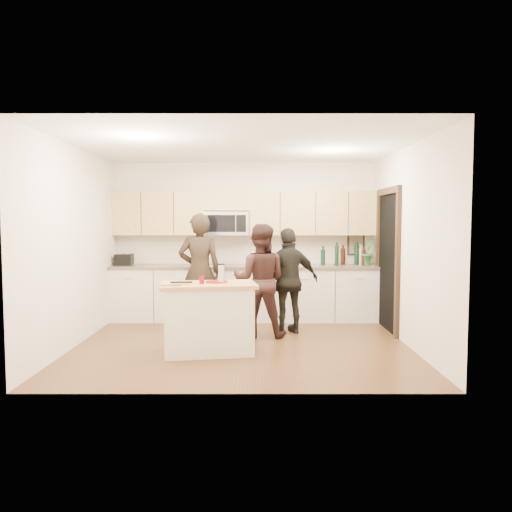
{
  "coord_description": "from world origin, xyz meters",
  "views": [
    {
      "loc": [
        0.19,
        -6.77,
        1.69
      ],
      "look_at": [
        0.19,
        0.35,
        1.19
      ],
      "focal_mm": 35.0,
      "sensor_mm": 36.0,
      "label": 1
    }
  ],
  "objects_px": {
    "island": "(209,318)",
    "woman_center": "(260,280)",
    "toaster": "(124,260)",
    "woman_left": "(200,272)",
    "woman_right": "(289,281)"
  },
  "relations": [
    {
      "from": "island",
      "to": "toaster",
      "type": "xyz_separation_m",
      "value": [
        -1.64,
        2.14,
        0.58
      ]
    },
    {
      "from": "woman_left",
      "to": "woman_center",
      "type": "relative_size",
      "value": 1.1
    },
    {
      "from": "woman_center",
      "to": "woman_right",
      "type": "distance_m",
      "value": 0.49
    },
    {
      "from": "toaster",
      "to": "woman_center",
      "type": "bearing_deg",
      "value": -27.55
    },
    {
      "from": "woman_left",
      "to": "woman_right",
      "type": "height_order",
      "value": "woman_left"
    },
    {
      "from": "toaster",
      "to": "woman_left",
      "type": "height_order",
      "value": "woman_left"
    },
    {
      "from": "island",
      "to": "woman_left",
      "type": "bearing_deg",
      "value": 92.51
    },
    {
      "from": "island",
      "to": "woman_center",
      "type": "distance_m",
      "value": 1.21
    },
    {
      "from": "toaster",
      "to": "woman_left",
      "type": "relative_size",
      "value": 0.16
    },
    {
      "from": "woman_center",
      "to": "woman_right",
      "type": "height_order",
      "value": "woman_center"
    },
    {
      "from": "island",
      "to": "woman_left",
      "type": "xyz_separation_m",
      "value": [
        -0.27,
        1.4,
        0.45
      ]
    },
    {
      "from": "woman_center",
      "to": "island",
      "type": "bearing_deg",
      "value": 62.29
    },
    {
      "from": "woman_left",
      "to": "woman_center",
      "type": "xyz_separation_m",
      "value": [
        0.93,
        -0.47,
        -0.08
      ]
    },
    {
      "from": "woman_center",
      "to": "woman_right",
      "type": "relative_size",
      "value": 1.04
    },
    {
      "from": "woman_center",
      "to": "woman_left",
      "type": "bearing_deg",
      "value": -19.03
    }
  ]
}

